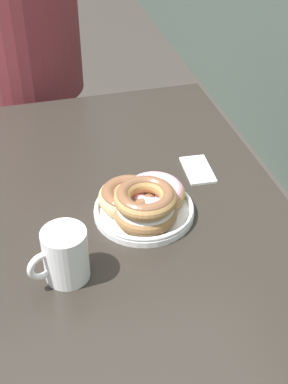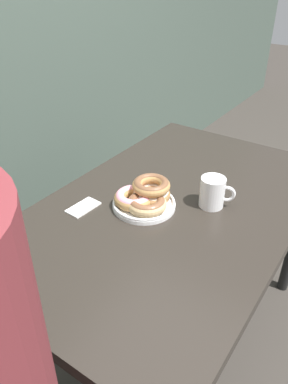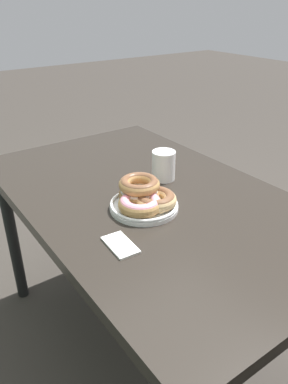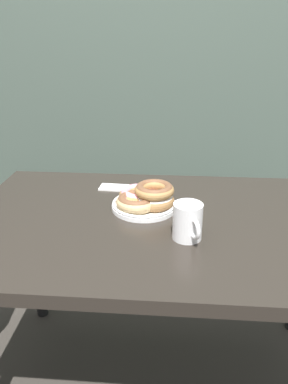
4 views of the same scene
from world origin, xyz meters
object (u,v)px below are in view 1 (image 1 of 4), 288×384
Objects in this scene: dining_table at (120,267)px; coffee_mug at (64,255)px; donut_plate at (144,201)px; person_figure at (26,57)px; napkin at (198,170)px.

coffee_mug is (0.07, -0.11, 0.13)m from dining_table.
donut_plate is at bearing 126.10° from coffee_mug.
person_figure reaches higher than coffee_mug.
person_figure is 0.77m from napkin.
person_figure is at bearing -153.38° from napkin.
person_figure reaches higher than donut_plate.
dining_table is 0.90m from person_figure.
donut_plate is 2.00× the size of coffee_mug.
coffee_mug is 0.45m from napkin.
dining_table is 5.55× the size of donut_plate.
napkin reaches higher than dining_table.
donut_plate is 0.21m from napkin.
coffee_mug reaches higher than donut_plate.
dining_table is 11.09× the size of coffee_mug.
coffee_mug is at bearing -53.90° from donut_plate.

